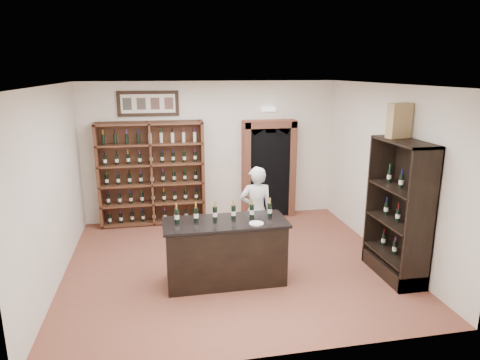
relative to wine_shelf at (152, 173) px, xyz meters
name	(u,v)px	position (x,y,z in m)	size (l,w,h in m)	color
floor	(232,264)	(1.30, -2.33, -1.10)	(5.50, 5.50, 0.00)	brown
ceiling	(231,85)	(1.30, -2.33, 1.90)	(5.50, 5.50, 0.00)	white
wall_back	(212,151)	(1.30, 0.17, 0.40)	(5.50, 0.04, 3.00)	white
wall_left	(52,188)	(-1.45, -2.33, 0.40)	(0.04, 5.00, 3.00)	white
wall_right	(386,172)	(4.05, -2.33, 0.40)	(0.04, 5.00, 3.00)	white
wine_shelf	(152,173)	(0.00, 0.00, 0.00)	(2.20, 0.38, 2.20)	#56331D
framed_picture	(148,104)	(0.00, 0.14, 1.45)	(1.25, 0.04, 0.52)	black
arched_doorway	(269,167)	(2.55, 0.00, 0.04)	(1.17, 0.35, 2.17)	black
emergency_light	(269,109)	(2.55, 0.09, 1.30)	(0.30, 0.10, 0.10)	white
tasting_counter	(226,252)	(1.10, -2.93, -0.61)	(1.88, 0.78, 1.00)	black
counter_bottle_0	(177,216)	(0.38, -2.85, 0.01)	(0.07, 0.07, 0.30)	black
counter_bottle_1	(196,214)	(0.67, -2.85, 0.01)	(0.07, 0.07, 0.30)	black
counter_bottle_2	(215,213)	(0.96, -2.85, 0.01)	(0.07, 0.07, 0.30)	black
counter_bottle_3	(234,212)	(1.24, -2.85, 0.01)	(0.07, 0.07, 0.30)	black
counter_bottle_4	(252,211)	(1.53, -2.85, 0.01)	(0.07, 0.07, 0.30)	black
counter_bottle_5	(270,210)	(1.82, -2.85, 0.01)	(0.07, 0.07, 0.30)	black
side_cabinet	(398,231)	(3.82, -3.23, -0.35)	(0.48, 1.20, 2.20)	black
shopkeeper	(256,211)	(1.80, -1.99, -0.29)	(0.59, 0.39, 1.61)	silver
plate	(256,223)	(1.54, -3.14, -0.09)	(0.22, 0.22, 0.02)	silver
wine_crate	(399,121)	(3.81, -2.99, 1.37)	(0.38, 0.16, 0.54)	#A57F57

